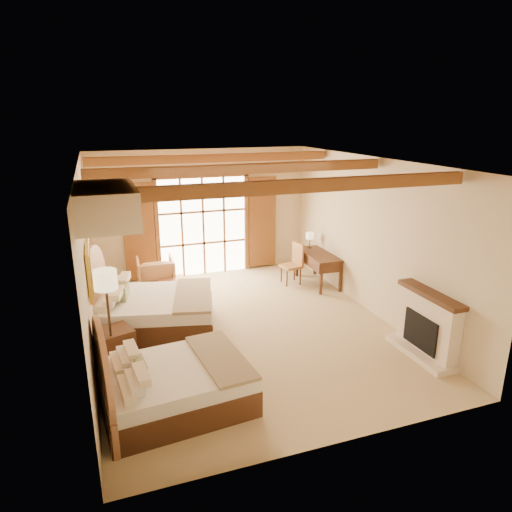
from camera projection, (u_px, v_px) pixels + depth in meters
name	position (u px, v px, depth m)	size (l,w,h in m)	color
floor	(246.00, 328.00, 8.90)	(7.00, 7.00, 0.00)	tan
wall_back	(202.00, 213.00, 11.59)	(5.50, 5.50, 0.00)	beige
wall_left	(88.00, 265.00, 7.56)	(7.00, 7.00, 0.00)	beige
wall_right	(373.00, 237.00, 9.31)	(7.00, 7.00, 0.00)	beige
ceiling	(244.00, 162.00, 7.96)	(7.00, 7.00, 0.00)	#BA7741
ceiling_beams	(244.00, 169.00, 8.00)	(5.39, 4.60, 0.18)	brown
french_doors	(203.00, 227.00, 11.64)	(3.95, 0.08, 2.60)	white
fireplace	(426.00, 328.00, 7.78)	(0.46, 1.40, 1.16)	beige
painting	(90.00, 270.00, 6.85)	(0.06, 0.95, 0.75)	gold
canopy_valance	(106.00, 205.00, 5.47)	(0.70, 1.40, 0.45)	#F1E3C5
bed_near	(165.00, 383.00, 6.37)	(2.15, 1.70, 1.32)	#4D2B1A
bed_far	(145.00, 309.00, 8.67)	(2.62, 2.17, 1.48)	#4D2B1A
nightstand	(116.00, 346.00, 7.57)	(0.51, 0.51, 0.61)	#4D2B1A
floor_lamp	(106.00, 286.00, 7.02)	(0.36, 0.36, 1.71)	#332115
armchair	(156.00, 274.00, 10.77)	(0.84, 0.86, 0.79)	tan
ottoman	(171.00, 287.00, 10.49)	(0.56, 0.56, 0.40)	tan
desk	(318.00, 267.00, 11.16)	(0.67, 1.46, 0.77)	#4D2B1A
desk_chair	(292.00, 271.00, 11.21)	(0.52, 0.51, 1.01)	#B5824B
desk_lamp	(310.00, 236.00, 11.44)	(0.20, 0.20, 0.39)	#332115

